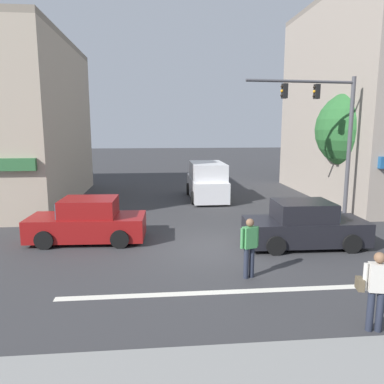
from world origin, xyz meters
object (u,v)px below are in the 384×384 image
object	(u,v)px
pedestrian_foreground_with_bag	(376,287)
sedan_waiting_far	(304,226)
street_tree	(355,130)
pedestrian_mid_crossing	(249,244)
van_parked_curbside	(207,182)
sedan_crossing_leftbound	(88,222)
traffic_light_mast	(330,125)
utility_pole_near_left	(16,136)

from	to	relation	value
pedestrian_foreground_with_bag	sedan_waiting_far	bearing A→B (deg)	82.27
street_tree	pedestrian_mid_crossing	world-z (taller)	street_tree
van_parked_curbside	sedan_crossing_leftbound	bearing A→B (deg)	-125.64
traffic_light_mast	pedestrian_foreground_with_bag	xyz separation A→B (m)	(-3.15, -9.04, -3.22)
utility_pole_near_left	van_parked_curbside	size ratio (longest dim) A/B	1.54
sedan_crossing_leftbound	pedestrian_foreground_with_bag	distance (m)	9.58
utility_pole_near_left	pedestrian_mid_crossing	distance (m)	11.43
utility_pole_near_left	pedestrian_foreground_with_bag	world-z (taller)	utility_pole_near_left
pedestrian_mid_crossing	traffic_light_mast	bearing A→B (deg)	50.85
utility_pole_near_left	traffic_light_mast	size ratio (longest dim) A/B	1.14
utility_pole_near_left	van_parked_curbside	xyz separation A→B (m)	(8.80, 4.05, -2.68)
traffic_light_mast	sedan_crossing_leftbound	bearing A→B (deg)	-166.88
sedan_waiting_far	pedestrian_mid_crossing	distance (m)	3.63
pedestrian_mid_crossing	pedestrian_foreground_with_bag	bearing A→B (deg)	-57.58
utility_pole_near_left	pedestrian_mid_crossing	bearing A→B (deg)	-40.58
utility_pole_near_left	pedestrian_foreground_with_bag	distance (m)	14.68
pedestrian_foreground_with_bag	van_parked_curbside	bearing A→B (deg)	95.93
street_tree	van_parked_curbside	bearing A→B (deg)	158.76
pedestrian_foreground_with_bag	pedestrian_mid_crossing	xyz separation A→B (m)	(-1.85, 2.91, -0.00)
utility_pole_near_left	van_parked_curbside	bearing A→B (deg)	24.71
utility_pole_near_left	traffic_light_mast	world-z (taller)	utility_pole_near_left
traffic_light_mast	pedestrian_foreground_with_bag	size ratio (longest dim) A/B	3.71
van_parked_curbside	traffic_light_mast	bearing A→B (deg)	-47.97
utility_pole_near_left	sedan_waiting_far	world-z (taller)	utility_pole_near_left
street_tree	sedan_crossing_leftbound	bearing A→B (deg)	-159.27
pedestrian_mid_crossing	van_parked_curbside	bearing A→B (deg)	88.10
street_tree	pedestrian_mid_crossing	distance (m)	11.71
utility_pole_near_left	pedestrian_foreground_with_bag	size ratio (longest dim) A/B	4.24
street_tree	traffic_light_mast	world-z (taller)	traffic_light_mast
pedestrian_mid_crossing	street_tree	bearing A→B (deg)	48.81
sedan_waiting_far	pedestrian_mid_crossing	bearing A→B (deg)	-135.51
utility_pole_near_left	sedan_crossing_leftbound	size ratio (longest dim) A/B	1.70
traffic_light_mast	sedan_crossing_leftbound	size ratio (longest dim) A/B	1.48
utility_pole_near_left	sedan_waiting_far	bearing A→B (deg)	-23.03
utility_pole_near_left	pedestrian_mid_crossing	xyz separation A→B (m)	(8.43, -7.22, -2.74)
van_parked_curbside	pedestrian_mid_crossing	distance (m)	11.28
traffic_light_mast	sedan_crossing_leftbound	xyz separation A→B (m)	(-9.97, -2.32, -3.46)
street_tree	van_parked_curbside	size ratio (longest dim) A/B	1.28
sedan_waiting_far	traffic_light_mast	bearing A→B (deg)	56.16
sedan_crossing_leftbound	van_parked_curbside	bearing A→B (deg)	54.36
street_tree	traffic_light_mast	distance (m)	3.43
traffic_light_mast	pedestrian_foreground_with_bag	distance (m)	10.11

